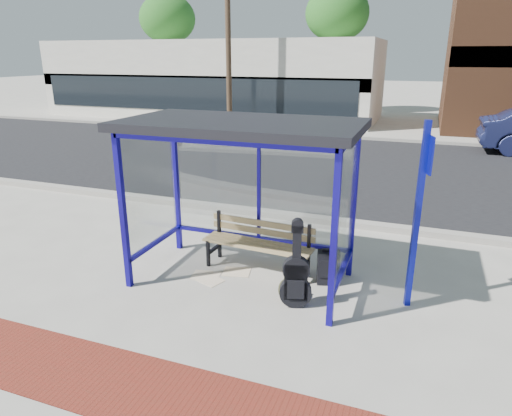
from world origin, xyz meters
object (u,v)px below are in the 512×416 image
at_px(bench, 259,241).
at_px(guitar_bag, 296,277).
at_px(backpack, 288,291).
at_px(suitcase, 328,267).

relative_size(bench, guitar_bag, 1.50).
height_order(bench, backpack, bench).
distance_m(bench, suitcase, 1.17).
xyz_separation_m(guitar_bag, suitcase, (0.28, 0.81, -0.18)).
height_order(suitcase, backpack, suitcase).
bearing_deg(bench, suitcase, -1.21).
relative_size(guitar_bag, backpack, 3.59).
bearing_deg(suitcase, bench, 158.64).
bearing_deg(backpack, guitar_bag, -46.29).
relative_size(bench, suitcase, 3.20).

